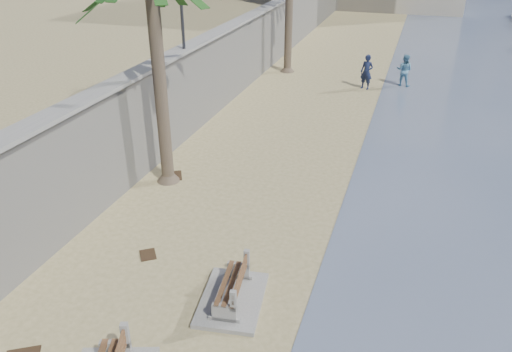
{
  "coord_description": "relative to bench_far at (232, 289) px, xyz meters",
  "views": [
    {
      "loc": [
        3.68,
        -5.71,
        8.08
      ],
      "look_at": [
        -0.5,
        7.0,
        1.2
      ],
      "focal_mm": 35.0,
      "sensor_mm": 36.0,
      "label": 1
    }
  ],
  "objects": [
    {
      "name": "debris_d",
      "position": [
        -2.81,
        1.0,
        -0.37
      ],
      "size": [
        0.63,
        0.65,
        0.03
      ],
      "primitive_type": "cube",
      "rotation": [
        0.0,
        0.0,
        5.33
      ],
      "color": "#382616",
      "rests_on": "ground_plane"
    },
    {
      "name": "person_a",
      "position": [
        0.86,
        17.99,
        0.66
      ],
      "size": [
        0.87,
        0.7,
        2.09
      ],
      "primitive_type": "imported",
      "rotation": [
        0.0,
        0.0,
        -0.29
      ],
      "color": "#161D3C",
      "rests_on": "ground_plane"
    },
    {
      "name": "person_b",
      "position": [
        2.73,
        19.19,
        0.56
      ],
      "size": [
        1.04,
        0.88,
        1.89
      ],
      "primitive_type": "imported",
      "rotation": [
        0.0,
        0.0,
        2.94
      ],
      "color": "teal",
      "rests_on": "ground_plane"
    },
    {
      "name": "wall_cap",
      "position": [
        -5.47,
        17.16,
        3.17
      ],
      "size": [
        0.8,
        70.0,
        0.12
      ],
      "primitive_type": "cube",
      "color": "gray",
      "rests_on": "seawall"
    },
    {
      "name": "seawall",
      "position": [
        -5.47,
        17.16,
        1.37
      ],
      "size": [
        0.45,
        70.0,
        3.5
      ],
      "primitive_type": "cube",
      "color": "gray",
      "rests_on": "ground_plane"
    },
    {
      "name": "bench_far",
      "position": [
        0.0,
        0.0,
        0.0
      ],
      "size": [
        1.71,
        2.28,
        0.88
      ],
      "color": "gray",
      "rests_on": "ground_plane"
    },
    {
      "name": "debris_c",
      "position": [
        -4.28,
        5.45,
        -0.37
      ],
      "size": [
        0.86,
        0.92,
        0.03
      ],
      "primitive_type": "cube",
      "rotation": [
        0.0,
        0.0,
        5.2
      ],
      "color": "#382616",
      "rests_on": "ground_plane"
    }
  ]
}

